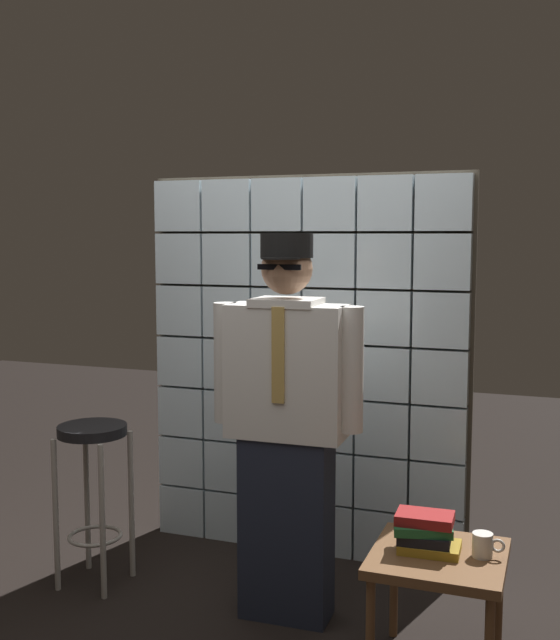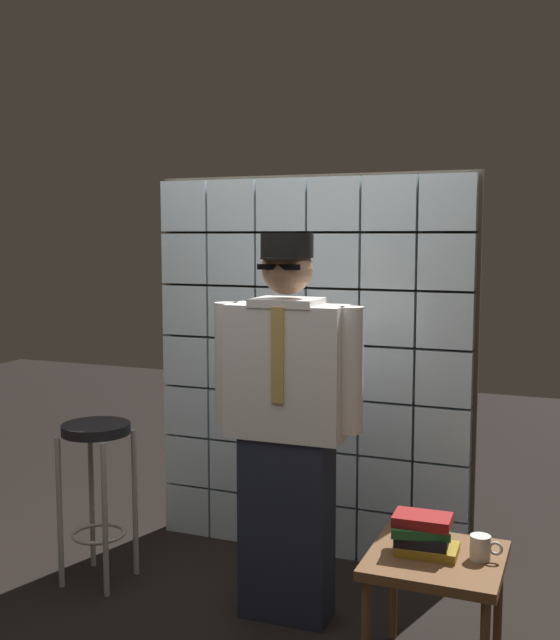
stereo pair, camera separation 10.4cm
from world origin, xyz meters
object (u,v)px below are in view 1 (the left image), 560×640
object	(u,v)px
book_stack	(426,533)
standing_person	(287,421)
coffee_mug	(483,545)
bar_stool	(93,466)
side_table	(438,569)

from	to	relation	value
book_stack	standing_person	bearing A→B (deg)	161.33
coffee_mug	standing_person	bearing A→B (deg)	167.08
bar_stool	side_table	size ratio (longest dim) A/B	1.56
side_table	book_stack	bearing A→B (deg)	176.00
book_stack	coffee_mug	bearing A→B (deg)	5.56
standing_person	bar_stool	size ratio (longest dim) A/B	2.16
standing_person	book_stack	bearing A→B (deg)	-20.11
side_table	book_stack	xyz separation A→B (m)	(-0.05, 0.00, 0.14)
bar_stool	standing_person	bearing A→B (deg)	0.52
book_stack	coffee_mug	xyz separation A→B (m)	(0.22, 0.02, -0.03)
bar_stool	side_table	xyz separation A→B (m)	(1.74, -0.22, -0.17)
bar_stool	coffee_mug	distance (m)	1.92
side_table	coffee_mug	bearing A→B (deg)	8.56
standing_person	side_table	bearing A→B (deg)	-19.08
standing_person	coffee_mug	bearing A→B (deg)	-14.36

